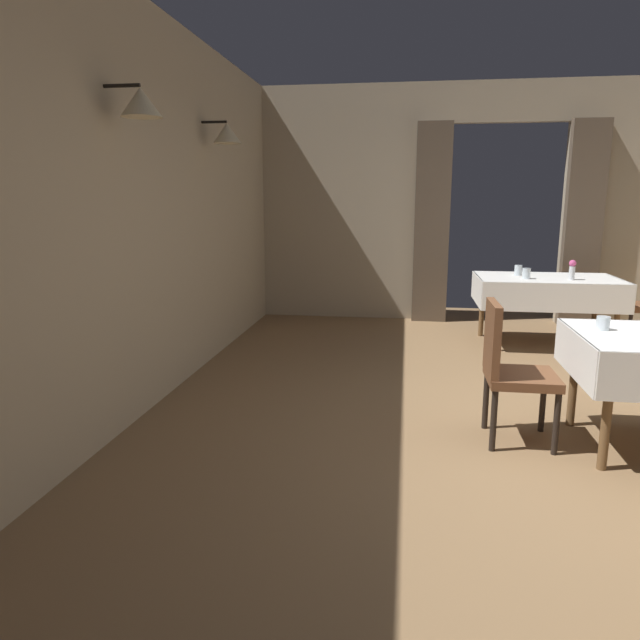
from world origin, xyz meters
name	(u,v)px	position (x,y,z in m)	size (l,w,h in m)	color
ground	(598,455)	(0.00, 0.00, 0.00)	(10.08, 10.08, 0.00)	olive
wall_left	(104,210)	(-3.20, 0.00, 1.51)	(0.49, 8.40, 3.00)	tan
wall_back	(506,204)	(0.00, 4.18, 1.51)	(6.40, 0.27, 3.00)	tan
dining_table_far	(547,286)	(0.28, 2.90, 0.65)	(1.48, 0.95, 0.75)	brown
chair_mid_left	(509,365)	(-0.55, 0.16, 0.52)	(0.45, 0.44, 0.93)	black
glass_mid_a	(603,323)	(0.04, 0.26, 0.79)	(0.08, 0.08, 0.09)	silver
flower_vase_far	(572,269)	(0.48, 2.72, 0.86)	(0.07, 0.07, 0.21)	silver
glass_far_b	(526,273)	(0.03, 2.74, 0.81)	(0.08, 0.08, 0.11)	silver
glass_far_c	(518,270)	(-0.01, 3.01, 0.81)	(0.08, 0.08, 0.11)	silver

